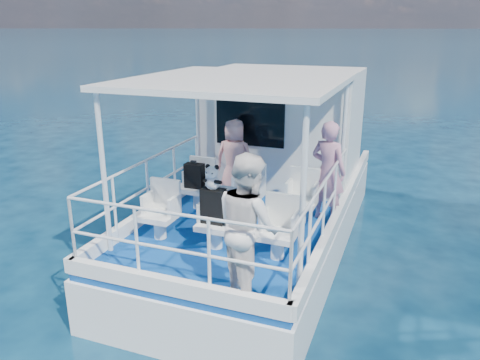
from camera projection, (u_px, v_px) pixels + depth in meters
name	position (u px, v px, depth m)	size (l,w,h in m)	color
ground	(243.00, 268.00, 7.89)	(2000.00, 2000.00, 0.00)	#07233A
hull	(262.00, 244.00, 8.78)	(3.00, 7.00, 1.60)	white
deck	(262.00, 201.00, 8.51)	(2.90, 6.90, 0.10)	navy
cabin	(283.00, 126.00, 9.31)	(2.85, 2.00, 2.20)	white
canopy	(239.00, 80.00, 6.73)	(3.00, 3.20, 0.08)	white
canopy_posts	(238.00, 158.00, 7.04)	(2.77, 2.97, 2.20)	white
railings	(230.00, 202.00, 6.94)	(2.84, 3.59, 1.00)	white
seat_port_fwd	(198.00, 197.00, 8.03)	(0.48, 0.46, 0.38)	white
seat_center_fwd	(247.00, 204.00, 7.73)	(0.48, 0.46, 0.38)	white
seat_stbd_fwd	(301.00, 211.00, 7.43)	(0.48, 0.46, 0.38)	white
seat_port_aft	(160.00, 226.00, 6.87)	(0.48, 0.46, 0.38)	white
seat_center_aft	(216.00, 235.00, 6.57)	(0.48, 0.46, 0.38)	white
seat_stbd_aft	(278.00, 245.00, 6.27)	(0.48, 0.46, 0.38)	white
passenger_port_fwd	(234.00, 159.00, 8.42)	(0.53, 0.38, 1.43)	pink
passenger_stbd_fwd	(328.00, 171.00, 7.36)	(0.59, 0.39, 1.61)	#C5809D
passenger_stbd_aft	(248.00, 226.00, 5.27)	(0.82, 0.64, 1.69)	white
backpack_port	(194.00, 176.00, 7.87)	(0.32, 0.18, 0.42)	black
backpack_center	(213.00, 206.00, 6.44)	(0.33, 0.18, 0.49)	black
compact_camera	(193.00, 162.00, 7.80)	(0.09, 0.05, 0.05)	black
panda	(212.00, 177.00, 6.31)	(0.22, 0.19, 0.35)	silver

